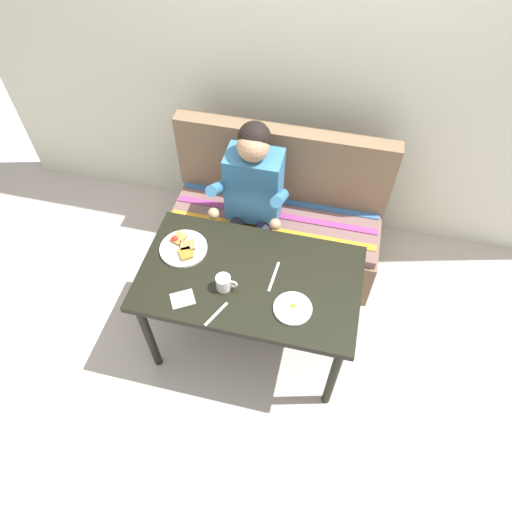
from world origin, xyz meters
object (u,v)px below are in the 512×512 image
Objects in this scene: table at (250,285)px; person at (251,196)px; plate_eggs at (293,308)px; knife at (274,277)px; napkin at (183,299)px; plate_breakfast at (183,248)px; coffee_mug at (224,283)px; fork at (216,314)px; couch at (276,223)px.

person is (-0.13, 0.59, 0.09)m from table.
knife is at bearing 127.63° from plate_eggs.
person reaches higher than knife.
napkin reaches higher than knife.
coffee_mug is at bearing -33.89° from plate_breakfast.
coffee_mug is 0.69× the size of fork.
table is 0.61m from person.
fork and knife have the same top height.
table is at bearing 41.96° from coffee_mug.
plate_breakfast is at bearing 166.78° from table.
person is at bearing -127.18° from couch.
napkin is at bearing -147.44° from coffee_mug.
plate_eggs is at bearing 7.38° from napkin.
napkin is (0.10, -0.32, -0.01)m from plate_breakfast.
plate_breakfast reaches higher than napkin.
coffee_mug reaches higher than knife.
knife is at bearing -80.17° from couch.
person reaches higher than coffee_mug.
couch is at bearing 52.82° from person.
knife is at bearing 27.94° from coffee_mug.
plate_eggs is 0.39m from fork.
table is at bearing -164.57° from knife.
napkin is (-0.30, -0.22, 0.09)m from table.
coffee_mug is 0.17m from fork.
knife is (0.26, -0.56, -0.01)m from person.
plate_breakfast is at bearing -121.30° from couch.
napkin is at bearing -107.11° from couch.
napkin is 0.50m from knife.
plate_breakfast is 0.36m from coffee_mug.
knife is (0.24, 0.30, 0.00)m from fork.
napkin reaches higher than table.
coffee_mug is at bearing -88.38° from person.
table is 0.83m from couch.
person is 6.06× the size of knife.
napkin is (-0.57, -0.07, -0.01)m from plate_eggs.
knife is (0.24, 0.13, -0.04)m from coffee_mug.
fork is (-0.11, -1.03, 0.40)m from couch.
couch is 1.11m from napkin.
person reaches higher than table.
couch is 5.37× the size of plate_breakfast.
napkin is 0.60× the size of knife.
knife is (-0.14, 0.18, -0.01)m from plate_eggs.
table is at bearing 93.42° from fork.
fork is at bearing -96.00° from couch.
couch is at bearing 109.40° from fork.
table is 0.43m from plate_breakfast.
person is 0.69m from coffee_mug.
plate_breakfast is 0.71m from plate_eggs.
person is (-0.13, -0.17, 0.41)m from couch.
table is 0.20m from coffee_mug.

